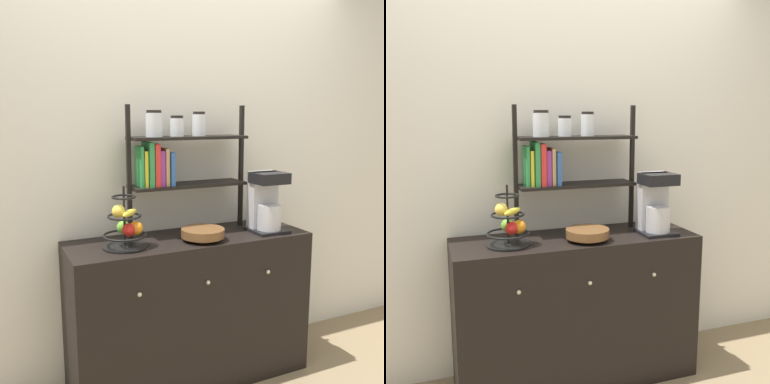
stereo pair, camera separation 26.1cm
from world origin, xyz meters
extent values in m
cube|color=silver|center=(0.00, 0.51, 1.30)|extent=(7.00, 0.05, 2.60)
cube|color=black|center=(0.00, 0.23, 0.45)|extent=(1.45, 0.47, 0.90)
sphere|color=#B2AD8C|center=(-0.40, -0.01, 0.70)|extent=(0.02, 0.02, 0.02)
sphere|color=#B2AD8C|center=(0.00, -0.01, 0.70)|extent=(0.02, 0.02, 0.02)
sphere|color=#B2AD8C|center=(0.40, -0.01, 0.70)|extent=(0.02, 0.02, 0.02)
cube|color=black|center=(0.49, 0.15, 0.91)|extent=(0.21, 0.21, 0.02)
cube|color=#B7B7BC|center=(0.49, 0.21, 1.09)|extent=(0.18, 0.08, 0.35)
cylinder|color=#B7B7BC|center=(0.49, 0.13, 1.00)|extent=(0.15, 0.15, 0.16)
cube|color=black|center=(0.49, 0.14, 1.24)|extent=(0.20, 0.17, 0.07)
cylinder|color=black|center=(-0.41, 0.19, 0.91)|extent=(0.24, 0.24, 0.01)
cylinder|color=black|center=(-0.41, 0.19, 1.08)|extent=(0.01, 0.01, 0.33)
torus|color=black|center=(-0.41, 0.19, 0.97)|extent=(0.24, 0.24, 0.01)
torus|color=black|center=(-0.41, 0.19, 1.08)|extent=(0.19, 0.19, 0.01)
torus|color=black|center=(-0.41, 0.19, 1.18)|extent=(0.13, 0.13, 0.01)
sphere|color=red|center=(-0.39, 0.16, 1.01)|extent=(0.07, 0.07, 0.07)
sphere|color=#6BAD33|center=(-0.41, 0.23, 1.01)|extent=(0.07, 0.07, 0.07)
sphere|color=orange|center=(-0.35, 0.17, 1.01)|extent=(0.08, 0.08, 0.08)
ellipsoid|color=yellow|center=(-0.39, 0.16, 1.10)|extent=(0.13, 0.13, 0.04)
sphere|color=gold|center=(-0.45, 0.17, 1.11)|extent=(0.07, 0.07, 0.07)
cylinder|color=brown|center=(0.04, 0.14, 0.91)|extent=(0.14, 0.14, 0.02)
cylinder|color=brown|center=(0.04, 0.14, 0.95)|extent=(0.25, 0.25, 0.05)
cube|color=black|center=(-0.33, 0.36, 1.29)|extent=(0.02, 0.02, 0.77)
cube|color=black|center=(0.42, 0.36, 1.29)|extent=(0.02, 0.02, 0.77)
cube|color=black|center=(0.05, 0.36, 1.19)|extent=(0.72, 0.20, 0.02)
cube|color=black|center=(0.05, 0.36, 1.48)|extent=(0.72, 0.20, 0.02)
cube|color=#2D8C47|center=(-0.26, 0.36, 1.32)|extent=(0.02, 0.12, 0.23)
cube|color=yellow|center=(-0.24, 0.36, 1.31)|extent=(0.02, 0.12, 0.21)
cube|color=#2D8C47|center=(-0.21, 0.36, 1.33)|extent=(0.03, 0.15, 0.26)
cube|color=red|center=(-0.18, 0.36, 1.33)|extent=(0.03, 0.16, 0.25)
cube|color=#8C338C|center=(-0.14, 0.36, 1.31)|extent=(0.03, 0.13, 0.21)
cube|color=tan|center=(-0.11, 0.36, 1.31)|extent=(0.02, 0.14, 0.22)
cube|color=#2D599E|center=(-0.08, 0.36, 1.30)|extent=(0.03, 0.16, 0.20)
cylinder|color=silver|center=(-0.17, 0.36, 1.56)|extent=(0.10, 0.10, 0.14)
cylinder|color=black|center=(-0.17, 0.36, 1.63)|extent=(0.09, 0.09, 0.02)
cylinder|color=silver|center=(-0.02, 0.36, 1.54)|extent=(0.08, 0.08, 0.11)
cylinder|color=black|center=(-0.02, 0.36, 1.60)|extent=(0.07, 0.07, 0.02)
cylinder|color=silver|center=(0.12, 0.36, 1.55)|extent=(0.08, 0.08, 0.13)
cylinder|color=black|center=(0.12, 0.36, 1.63)|extent=(0.07, 0.07, 0.02)
camera|label=1|loc=(-1.09, -2.10, 1.61)|focal=42.00mm
camera|label=2|loc=(-0.84, -2.20, 1.61)|focal=42.00mm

